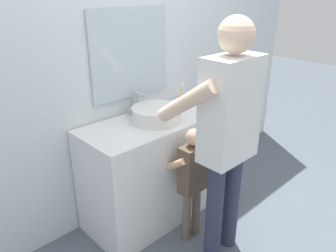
# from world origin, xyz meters

# --- Properties ---
(ground_plane) EXTENTS (14.00, 14.00, 0.00)m
(ground_plane) POSITION_xyz_m (0.00, 0.00, 0.00)
(ground_plane) COLOR slate
(back_wall) EXTENTS (4.40, 0.10, 2.70)m
(back_wall) POSITION_xyz_m (0.00, 0.62, 1.35)
(back_wall) COLOR silver
(back_wall) RESTS_ON ground
(vanity_cabinet) EXTENTS (1.18, 0.54, 0.86)m
(vanity_cabinet) POSITION_xyz_m (0.00, 0.30, 0.43)
(vanity_cabinet) COLOR white
(vanity_cabinet) RESTS_ON ground
(sink_basin) EXTENTS (0.37, 0.37, 0.11)m
(sink_basin) POSITION_xyz_m (0.00, 0.28, 0.92)
(sink_basin) COLOR silver
(sink_basin) RESTS_ON vanity_cabinet
(faucet) EXTENTS (0.18, 0.14, 0.18)m
(faucet) POSITION_xyz_m (0.00, 0.50, 0.94)
(faucet) COLOR #B7BABF
(faucet) RESTS_ON vanity_cabinet
(toothbrush_cup) EXTENTS (0.07, 0.07, 0.21)m
(toothbrush_cup) POSITION_xyz_m (0.37, 0.36, 0.91)
(toothbrush_cup) COLOR #D86666
(toothbrush_cup) RESTS_ON vanity_cabinet
(child_toddler) EXTENTS (0.28, 0.28, 0.91)m
(child_toddler) POSITION_xyz_m (0.00, -0.10, 0.55)
(child_toddler) COLOR #6B5B4C
(child_toddler) RESTS_ON ground
(adult_parent) EXTENTS (0.52, 0.55, 1.67)m
(adult_parent) POSITION_xyz_m (0.05, -0.34, 1.00)
(adult_parent) COLOR #2D334C
(adult_parent) RESTS_ON ground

